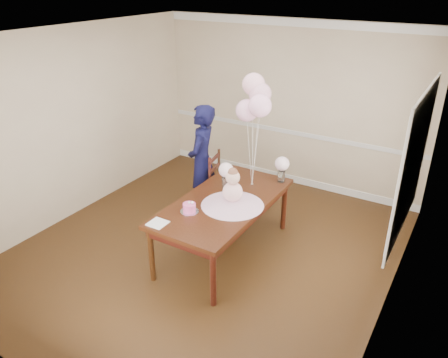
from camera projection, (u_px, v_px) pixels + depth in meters
floor at (206, 249)px, 5.77m from camera, size 4.50×5.00×0.00m
ceiling at (202, 37)px, 4.61m from camera, size 4.50×5.00×0.02m
wall_back at (289, 105)px, 7.12m from camera, size 4.50×0.02×2.70m
wall_front at (20, 264)px, 3.25m from camera, size 4.50×0.02×2.70m
wall_left at (73, 124)px, 6.24m from camera, size 0.02×5.00×2.70m
wall_right at (402, 201)px, 4.14m from camera, size 0.02×5.00×2.70m
chair_rail_trim at (287, 131)px, 7.31m from camera, size 4.50×0.02×0.07m
crown_molding at (294, 22)px, 6.56m from camera, size 4.50×0.02×0.12m
baseboard_trim at (284, 177)px, 7.67m from camera, size 4.50×0.02×0.12m
window_frame at (413, 164)px, 4.45m from camera, size 0.02×1.66×1.56m
window_blinds at (412, 163)px, 4.46m from camera, size 0.01×1.50×1.40m
dining_table_top at (224, 202)px, 5.42m from camera, size 1.01×2.02×0.05m
table_apron at (224, 207)px, 5.45m from camera, size 0.91×1.92×0.10m
table_leg_fl at (151, 255)px, 5.06m from camera, size 0.07×0.07×0.71m
table_leg_fr at (213, 279)px, 4.66m from camera, size 0.07×0.07×0.71m
table_leg_bl at (232, 192)px, 6.49m from camera, size 0.07×0.07×0.71m
table_leg_br at (284, 206)px, 6.10m from camera, size 0.07×0.07×0.71m
baby_skirt at (232, 201)px, 5.27m from camera, size 0.77×0.77×0.10m
baby_torso at (233, 192)px, 5.22m from camera, size 0.24×0.24×0.24m
baby_head at (233, 177)px, 5.14m from camera, size 0.17×0.17×0.17m
baby_hair at (233, 173)px, 5.11m from camera, size 0.12×0.12×0.12m
cake_platter at (189, 212)px, 5.15m from camera, size 0.22×0.22×0.01m
birthday_cake at (189, 207)px, 5.12m from camera, size 0.15×0.15×0.10m
cake_flower_a at (189, 203)px, 5.09m from camera, size 0.03×0.03×0.03m
cake_flower_b at (192, 202)px, 5.10m from camera, size 0.03×0.03×0.03m
rose_vase_near at (226, 183)px, 5.68m from camera, size 0.10×0.10×0.16m
roses_near at (226, 170)px, 5.60m from camera, size 0.19×0.19×0.19m
rose_vase_far at (281, 176)px, 5.86m from camera, size 0.10×0.10×0.16m
roses_far at (282, 164)px, 5.78m from camera, size 0.19×0.19×0.19m
napkin at (158, 223)px, 4.90m from camera, size 0.20×0.20×0.01m
balloon_weight at (252, 185)px, 5.78m from camera, size 0.04×0.04×0.02m
balloon_a at (247, 110)px, 5.40m from camera, size 0.28×0.28×0.28m
balloon_b at (260, 106)px, 5.22m from camera, size 0.28×0.28×0.28m
balloon_c at (260, 94)px, 5.34m from camera, size 0.28×0.28×0.28m
balloon_d at (254, 84)px, 5.35m from camera, size 0.28×0.28×0.28m
balloon_ribbon_a at (249, 154)px, 5.62m from camera, size 0.09×0.00×0.84m
balloon_ribbon_b at (256, 153)px, 5.54m from camera, size 0.10×0.05×0.94m
balloon_ribbon_c at (256, 147)px, 5.59m from camera, size 0.02×0.10×1.05m
balloon_ribbon_d at (253, 142)px, 5.60m from camera, size 0.08×0.10×1.14m
dining_chair_seat at (227, 190)px, 6.36m from camera, size 0.49×0.49×0.05m
chair_leg_fl at (212, 207)px, 6.37m from camera, size 0.04×0.04×0.42m
chair_leg_fr at (234, 212)px, 6.25m from camera, size 0.04×0.04×0.42m
chair_leg_bl at (220, 197)px, 6.66m from camera, size 0.04×0.04×0.42m
chair_leg_br at (242, 201)px, 6.55m from camera, size 0.04×0.04×0.42m
chair_back_post_l at (210, 176)px, 6.15m from camera, size 0.04×0.04×0.54m
chair_back_post_r at (219, 166)px, 6.45m from camera, size 0.04×0.04×0.54m
chair_slat_low at (215, 178)px, 6.35m from camera, size 0.10×0.39×0.05m
chair_slat_mid at (215, 168)px, 6.29m from camera, size 0.10×0.39×0.05m
chair_slat_top at (214, 158)px, 6.22m from camera, size 0.10×0.39×0.05m
woman at (202, 161)px, 6.30m from camera, size 0.56×0.70×1.68m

